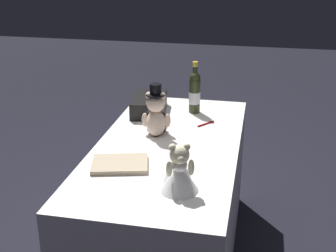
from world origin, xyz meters
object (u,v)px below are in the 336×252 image
signing_pen (206,124)px  teddy_bear_groom (156,115)px  gift_case_black (149,104)px  guestbook (120,164)px  teddy_bear_bride (179,170)px  champagne_bottle (195,92)px

signing_pen → teddy_bear_groom: bearing=-50.1°
signing_pen → gift_case_black: size_ratio=0.32×
teddy_bear_groom → gift_case_black: bearing=-160.2°
teddy_bear_groom → signing_pen: size_ratio=2.59×
teddy_bear_groom → guestbook: (0.40, -0.08, -0.10)m
gift_case_black → guestbook: bearing=3.2°
teddy_bear_groom → signing_pen: teddy_bear_groom is taller
teddy_bear_groom → guestbook: 0.42m
teddy_bear_bride → gift_case_black: 0.96m
champagne_bottle → guestbook: champagne_bottle is taller
guestbook → signing_pen: bearing=137.5°
teddy_bear_bride → champagne_bottle: 0.96m
signing_pen → guestbook: guestbook is taller
signing_pen → gift_case_black: (-0.13, -0.37, 0.05)m
signing_pen → gift_case_black: gift_case_black is taller
champagne_bottle → signing_pen: 0.25m
champagne_bottle → guestbook: 0.84m
champagne_bottle → signing_pen: size_ratio=2.83×
champagne_bottle → gift_case_black: champagne_bottle is taller
champagne_bottle → guestbook: bearing=-16.0°
champagne_bottle → gift_case_black: 0.29m
teddy_bear_groom → champagne_bottle: size_ratio=0.91×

